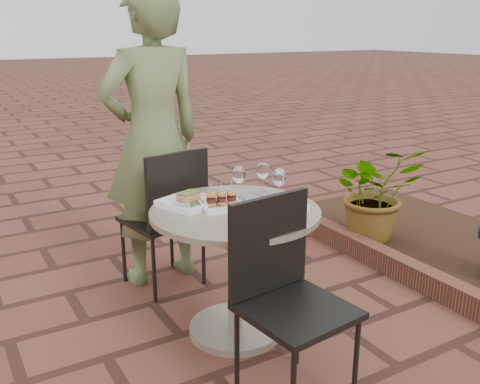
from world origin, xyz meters
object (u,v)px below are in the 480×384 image
chair_near (284,283)px  plate_salmon (189,201)px  cafe_table (235,252)px  plate_sliders (221,202)px  diner (153,139)px  plate_tuna (273,210)px  chair_far (169,209)px

chair_near → plate_salmon: size_ratio=2.72×
cafe_table → plate_sliders: bearing=126.5°
plate_sliders → plate_salmon: bearing=137.2°
diner → plate_salmon: size_ratio=5.62×
cafe_table → plate_salmon: plate_salmon is taller
cafe_table → plate_tuna: plate_tuna is taller
cafe_table → chair_far: chair_far is taller
plate_salmon → chair_far: bearing=79.8°
cafe_table → diner: bearing=96.4°
plate_salmon → plate_sliders: plate_sliders is taller
chair_near → plate_salmon: 0.76m
cafe_table → plate_sliders: 0.29m
chair_far → plate_salmon: bearing=69.6°
chair_near → diner: size_ratio=0.48×
cafe_table → plate_salmon: (-0.18, 0.19, 0.27)m
chair_far → plate_tuna: 0.88m
diner → plate_tuna: diner is taller
chair_near → plate_sliders: size_ratio=3.64×
chair_near → diner: bearing=85.1°
chair_far → plate_tuna: (0.22, -0.83, 0.20)m
cafe_table → chair_far: 0.69m
chair_far → diner: size_ratio=0.48×
chair_near → chair_far: bearing=85.0°
plate_tuna → cafe_table: bearing=130.9°
plate_salmon → plate_sliders: size_ratio=1.34×
chair_far → diner: bearing=-97.6°
chair_near → plate_salmon: bearing=93.1°
cafe_table → diner: (-0.10, 0.88, 0.48)m
chair_far → plate_tuna: chair_far is taller
cafe_table → chair_near: size_ratio=0.97×
cafe_table → plate_tuna: bearing=-49.1°
cafe_table → chair_far: size_ratio=0.97×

